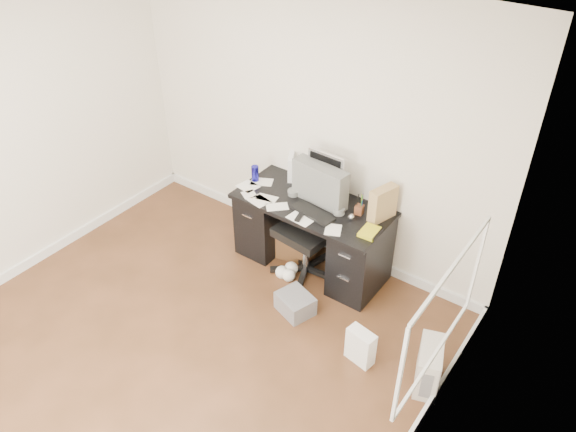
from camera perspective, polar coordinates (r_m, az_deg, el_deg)
name	(u,v)px	position (r m, az deg, el deg)	size (l,w,h in m)	color
ground	(173,353)	(4.99, -11.61, -13.51)	(4.00, 4.00, 0.00)	#402714
room_shell	(150,189)	(3.92, -13.82, 2.71)	(4.02, 4.02, 2.71)	white
desk	(312,233)	(5.48, 2.43, -1.72)	(1.50, 0.70, 0.75)	black
loose_papers	(292,199)	(5.33, 0.43, 1.77)	(1.10, 0.60, 0.00)	white
lcd_monitor	(326,175)	(5.24, 3.86, 4.16)	(0.39, 0.22, 0.49)	silver
keyboard	(313,213)	(5.12, 2.51, 0.31)	(0.44, 0.15, 0.02)	black
computer_mouse	(351,217)	(5.07, 6.47, -0.08)	(0.06, 0.06, 0.06)	silver
travel_mug	(255,173)	(5.58, -3.37, 4.34)	(0.07, 0.07, 0.16)	#1A1699
white_binder	(291,166)	(5.59, 0.33, 5.07)	(0.10, 0.22, 0.26)	white
magazine_file	(383,204)	(5.05, 9.61, 1.26)	(0.14, 0.27, 0.32)	tan
pen_cup	(360,204)	(5.11, 7.30, 1.23)	(0.09, 0.09, 0.21)	#5E2F1B
yellow_book	(370,232)	(4.93, 8.34, -1.62)	(0.16, 0.20, 0.03)	yellow
paper_remote	(301,217)	(5.07, 1.35, -0.14)	(0.24, 0.19, 0.02)	white
office_chair	(307,225)	(5.29, 1.89, -0.96)	(0.64, 0.64, 1.14)	#535653
pc_tower	(429,366)	(4.69, 14.10, -14.57)	(0.17, 0.39, 0.39)	#B5B0A3
shopping_bag	(361,346)	(4.77, 7.38, -12.99)	(0.24, 0.17, 0.32)	white
wicker_basket	(298,236)	(5.77, 1.01, -2.01)	(0.40, 0.40, 0.40)	#492D16
desk_printer	(295,303)	(5.17, 0.74, -8.88)	(0.32, 0.26, 0.19)	slate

